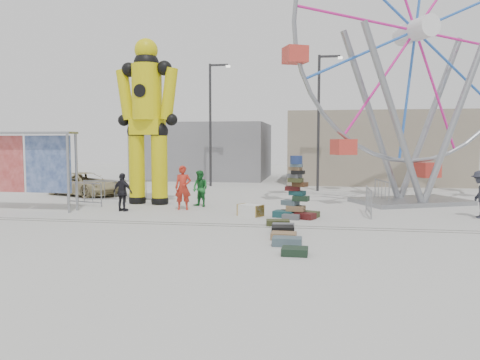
% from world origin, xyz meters
% --- Properties ---
extents(ground, '(90.00, 90.00, 0.00)m').
position_xyz_m(ground, '(0.00, 0.00, 0.00)').
color(ground, '#9E9E99').
rests_on(ground, ground).
extents(track_line_near, '(40.00, 0.04, 0.01)m').
position_xyz_m(track_line_near, '(0.00, 0.60, 0.00)').
color(track_line_near, '#47443F').
rests_on(track_line_near, ground).
extents(track_line_far, '(40.00, 0.04, 0.01)m').
position_xyz_m(track_line_far, '(0.00, 1.00, 0.00)').
color(track_line_far, '#47443F').
rests_on(track_line_far, ground).
extents(building_right, '(12.00, 8.00, 5.00)m').
position_xyz_m(building_right, '(7.00, 20.00, 2.50)').
color(building_right, gray).
rests_on(building_right, ground).
extents(building_left, '(10.00, 8.00, 4.40)m').
position_xyz_m(building_left, '(-6.00, 22.00, 2.20)').
color(building_left, gray).
rests_on(building_left, ground).
extents(lamp_post_right, '(1.41, 0.25, 8.00)m').
position_xyz_m(lamp_post_right, '(3.09, 13.00, 4.48)').
color(lamp_post_right, '#2D2D30').
rests_on(lamp_post_right, ground).
extents(lamp_post_left, '(1.41, 0.25, 8.00)m').
position_xyz_m(lamp_post_left, '(-3.91, 15.00, 4.48)').
color(lamp_post_left, '#2D2D30').
rests_on(lamp_post_left, ground).
extents(suitcase_tower, '(1.86, 1.54, 2.40)m').
position_xyz_m(suitcase_tower, '(2.12, 2.90, 0.67)').
color(suitcase_tower, '#19484C').
rests_on(suitcase_tower, ground).
extents(crash_test_dummy, '(3.16, 1.39, 7.93)m').
position_xyz_m(crash_test_dummy, '(-4.94, 5.82, 4.18)').
color(crash_test_dummy, black).
rests_on(crash_test_dummy, ground).
extents(ferris_wheel, '(11.27, 5.35, 14.29)m').
position_xyz_m(ferris_wheel, '(7.36, 7.97, 7.04)').
color(ferris_wheel, gray).
rests_on(ferris_wheel, ground).
extents(banner_scaffold, '(4.64, 0.85, 3.35)m').
position_xyz_m(banner_scaffold, '(-9.41, 3.00, 2.52)').
color(banner_scaffold, gray).
rests_on(banner_scaffold, ground).
extents(steamer_trunk, '(1.09, 0.93, 0.44)m').
position_xyz_m(steamer_trunk, '(0.32, 3.00, 0.22)').
color(steamer_trunk, silver).
rests_on(steamer_trunk, ground).
extents(row_case_0, '(0.86, 0.55, 0.20)m').
position_xyz_m(row_case_0, '(1.56, 1.06, 0.10)').
color(row_case_0, '#383D1E').
rests_on(row_case_0, ground).
extents(row_case_1, '(0.75, 0.56, 0.17)m').
position_xyz_m(row_case_1, '(1.79, 0.42, 0.09)').
color(row_case_1, '#595C61').
rests_on(row_case_1, ground).
extents(row_case_2, '(0.76, 0.66, 0.25)m').
position_xyz_m(row_case_2, '(1.83, -0.42, 0.12)').
color(row_case_2, black).
rests_on(row_case_2, ground).
extents(row_case_3, '(0.76, 0.55, 0.21)m').
position_xyz_m(row_case_3, '(1.92, -1.29, 0.11)').
color(row_case_3, olive).
rests_on(row_case_3, ground).
extents(row_case_4, '(0.83, 0.49, 0.25)m').
position_xyz_m(row_case_4, '(2.07, -2.14, 0.12)').
color(row_case_4, '#475C66').
rests_on(row_case_4, ground).
extents(row_case_5, '(0.69, 0.56, 0.20)m').
position_xyz_m(row_case_5, '(2.33, -3.21, 0.10)').
color(row_case_5, black).
rests_on(row_case_5, ground).
extents(barricade_dummy_a, '(1.96, 0.61, 1.10)m').
position_xyz_m(barricade_dummy_a, '(-7.63, 4.73, 0.55)').
color(barricade_dummy_a, gray).
rests_on(barricade_dummy_a, ground).
extents(barricade_dummy_b, '(2.00, 0.33, 1.10)m').
position_xyz_m(barricade_dummy_b, '(-7.20, 5.92, 0.55)').
color(barricade_dummy_b, gray).
rests_on(barricade_dummy_b, ground).
extents(barricade_dummy_c, '(2.00, 0.36, 1.10)m').
position_xyz_m(barricade_dummy_c, '(-5.20, 6.20, 0.55)').
color(barricade_dummy_c, gray).
rests_on(barricade_dummy_c, ground).
extents(barricade_wheel_front, '(0.12, 2.00, 1.10)m').
position_xyz_m(barricade_wheel_front, '(4.97, 3.91, 0.55)').
color(barricade_wheel_front, gray).
rests_on(barricade_wheel_front, ground).
extents(barricade_wheel_back, '(0.49, 1.98, 1.10)m').
position_xyz_m(barricade_wheel_back, '(6.04, 8.09, 0.55)').
color(barricade_wheel_back, gray).
rests_on(barricade_wheel_back, ground).
extents(pedestrian_red, '(0.77, 0.59, 1.92)m').
position_xyz_m(pedestrian_red, '(-2.78, 4.20, 0.96)').
color(pedestrian_red, '#AF2719').
rests_on(pedestrian_red, ground).
extents(pedestrian_green, '(1.00, 0.94, 1.64)m').
position_xyz_m(pedestrian_green, '(-2.28, 5.26, 0.82)').
color(pedestrian_green, '#1A6B29').
rests_on(pedestrian_green, ground).
extents(pedestrian_black, '(1.02, 0.65, 1.62)m').
position_xyz_m(pedestrian_black, '(-5.17, 3.35, 0.81)').
color(pedestrian_black, black).
rests_on(pedestrian_black, ground).
extents(pedestrian_grey, '(0.83, 1.26, 1.84)m').
position_xyz_m(pedestrian_grey, '(9.11, 3.89, 0.92)').
color(pedestrian_grey, '#252731').
rests_on(pedestrian_grey, ground).
extents(parked_suv, '(4.98, 3.78, 1.26)m').
position_xyz_m(parked_suv, '(-9.61, 8.61, 0.63)').
color(parked_suv, tan).
rests_on(parked_suv, ground).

